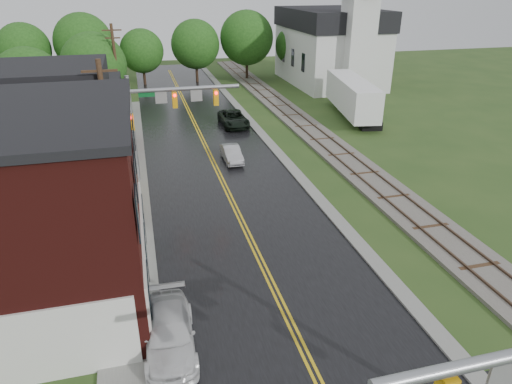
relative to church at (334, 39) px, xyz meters
name	(u,v)px	position (x,y,z in m)	size (l,w,h in m)	color
main_road	(212,159)	(-20.00, -23.74, -5.83)	(10.00, 90.00, 0.02)	black
curb_right	(262,135)	(-14.60, -18.74, -5.83)	(0.80, 70.00, 0.12)	gray
sidewalk_left	(130,194)	(-26.20, -28.74, -5.83)	(2.40, 50.00, 0.12)	gray
yellow_house	(44,149)	(-31.00, -27.74, -2.63)	(8.00, 7.00, 6.40)	tan
darkred_building	(77,123)	(-30.00, -18.74, -3.63)	(7.00, 6.00, 4.40)	#3F0F0C
church	(334,39)	(0.00, 0.00, 0.00)	(10.40, 18.40, 20.00)	silver
railroad	(310,130)	(-10.00, -18.74, -5.73)	(3.20, 80.00, 0.30)	#59544C
traffic_signal_far	(164,109)	(-23.47, -26.74, -0.86)	(7.34, 0.43, 7.20)	gray
utility_pole_b	(109,139)	(-26.80, -31.74, -1.11)	(1.80, 0.28, 9.00)	#382616
utility_pole_c	(117,70)	(-26.80, -9.74, -1.11)	(1.80, 0.28, 9.00)	#382616
tree_left_c	(31,84)	(-33.85, -13.84, -1.32)	(6.00, 6.00, 7.65)	black
tree_left_e	(96,67)	(-28.85, -7.84, -1.02)	(6.40, 6.40, 8.16)	black
suv_dark	(233,119)	(-16.50, -15.41, -5.13)	(2.33, 5.05, 1.40)	black
sedan_silver	(232,154)	(-18.58, -24.56, -5.25)	(1.24, 3.56, 1.17)	#A6A6AB
pickup_white	(169,333)	(-24.80, -43.21, -5.17)	(1.87, 4.59, 1.33)	silver
semi_trailer	(352,95)	(-4.37, -15.39, -3.60)	(4.60, 12.06, 3.75)	black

